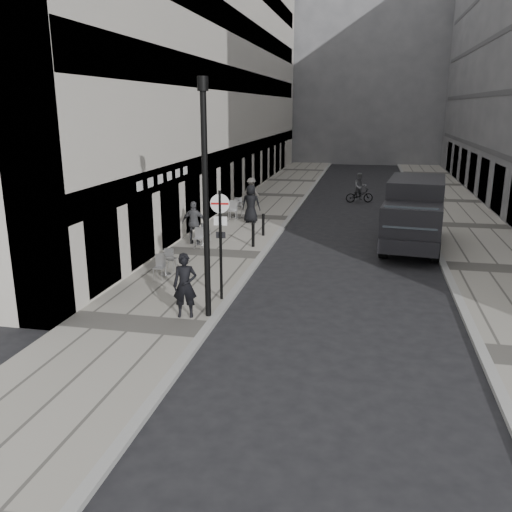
{
  "coord_description": "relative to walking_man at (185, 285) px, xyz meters",
  "views": [
    {
      "loc": [
        4.06,
        -10.14,
        5.84
      ],
      "look_at": [
        0.77,
        5.62,
        1.4
      ],
      "focal_mm": 38.0,
      "sensor_mm": 36.0,
      "label": 1
    }
  ],
  "objects": [
    {
      "name": "walking_man",
      "position": [
        0.0,
        0.0,
        0.0
      ],
      "size": [
        0.74,
        0.56,
        1.84
      ],
      "primitive_type": "imported",
      "rotation": [
        0.0,
        0.0,
        0.2
      ],
      "color": "black",
      "rests_on": "sidewalk"
    },
    {
      "name": "pedestrian_a",
      "position": [
        -2.38,
        8.12,
        0.01
      ],
      "size": [
        1.1,
        0.48,
        1.85
      ],
      "primitive_type": "imported",
      "rotation": [
        0.0,
        0.0,
        3.17
      ],
      "color": "#4C4C50",
      "rests_on": "sidewalk"
    },
    {
      "name": "pedestrian_b",
      "position": [
        -2.01,
        17.99,
        -0.1
      ],
      "size": [
        1.22,
        0.98,
        1.64
      ],
      "primitive_type": "imported",
      "rotation": [
        0.0,
        0.0,
        2.74
      ],
      "color": "#BDB6AF",
      "rests_on": "sidewalk"
    },
    {
      "name": "cafe_table_near",
      "position": [
        -2.0,
        3.62,
        -0.49
      ],
      "size": [
        0.66,
        1.48,
        0.85
      ],
      "color": "#A5A5A7",
      "rests_on": "sidewalk"
    },
    {
      "name": "lamppost",
      "position": [
        0.6,
        0.19,
        2.68
      ],
      "size": [
        0.29,
        0.29,
        6.48
      ],
      "color": "black",
      "rests_on": "sidewalk"
    },
    {
      "name": "cyclist",
      "position": [
        4.33,
        20.95,
        -0.31
      ],
      "size": [
        1.83,
        1.07,
        1.86
      ],
      "rotation": [
        0.0,
        0.0,
        0.29
      ],
      "color": "black",
      "rests_on": "ground"
    },
    {
      "name": "building_far",
      "position": [
        2.3,
        52.53,
        9.96
      ],
      "size": [
        24.0,
        16.0,
        22.0
      ],
      "primitive_type": "cube",
      "color": "gray",
      "rests_on": "ground"
    },
    {
      "name": "ground",
      "position": [
        0.8,
        -3.47,
        -1.04
      ],
      "size": [
        120.0,
        120.0,
        0.0
      ],
      "primitive_type": "plane",
      "color": "black",
      "rests_on": "ground"
    },
    {
      "name": "cafe_table_mid",
      "position": [
        -2.0,
        8.02,
        -0.49
      ],
      "size": [
        0.66,
        1.48,
        0.85
      ],
      "color": "silver",
      "rests_on": "sidewalk"
    },
    {
      "name": "sidewalk",
      "position": [
        -1.2,
        14.53,
        -0.98
      ],
      "size": [
        4.0,
        60.0,
        0.12
      ],
      "primitive_type": "cube",
      "color": "gray",
      "rests_on": "ground"
    },
    {
      "name": "bollard_near",
      "position": [
        0.2,
        8.14,
        -0.43
      ],
      "size": [
        0.13,
        0.13,
        0.98
      ],
      "primitive_type": "cylinder",
      "color": "black",
      "rests_on": "sidewalk"
    },
    {
      "name": "panel_van",
      "position": [
        6.82,
        9.88,
        0.58
      ],
      "size": [
        2.97,
        6.34,
        2.88
      ],
      "rotation": [
        0.0,
        0.0,
        -0.12
      ],
      "color": "black",
      "rests_on": "ground"
    },
    {
      "name": "sign_post",
      "position": [
        0.6,
        1.61,
        1.24
      ],
      "size": [
        0.58,
        0.12,
        3.36
      ],
      "rotation": [
        0.0,
        0.0,
        0.09
      ],
      "color": "black",
      "rests_on": "sidewalk"
    },
    {
      "name": "building_left",
      "position": [
        -5.2,
        21.03,
        7.96
      ],
      "size": [
        4.0,
        45.0,
        18.0
      ],
      "primitive_type": "cube",
      "color": "#B7B2A6",
      "rests_on": "ground"
    },
    {
      "name": "bollard_far",
      "position": [
        0.22,
        10.26,
        -0.44
      ],
      "size": [
        0.13,
        0.13,
        0.95
      ],
      "primitive_type": "cylinder",
      "color": "black",
      "rests_on": "sidewalk"
    },
    {
      "name": "cafe_table_far",
      "position": [
        -2.0,
        14.07,
        -0.41
      ],
      "size": [
        0.78,
        1.76,
        1.0
      ],
      "color": "silver",
      "rests_on": "sidewalk"
    },
    {
      "name": "far_sidewalk",
      "position": [
        9.8,
        14.53,
        -0.98
      ],
      "size": [
        4.0,
        60.0,
        0.12
      ],
      "primitive_type": "cube",
      "color": "gray",
      "rests_on": "ground"
    },
    {
      "name": "pedestrian_c",
      "position": [
        -0.95,
        12.99,
        0.05
      ],
      "size": [
        0.95,
        0.62,
        1.93
      ],
      "primitive_type": "imported",
      "rotation": [
        0.0,
        0.0,
        3.15
      ],
      "color": "black",
      "rests_on": "sidewalk"
    }
  ]
}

